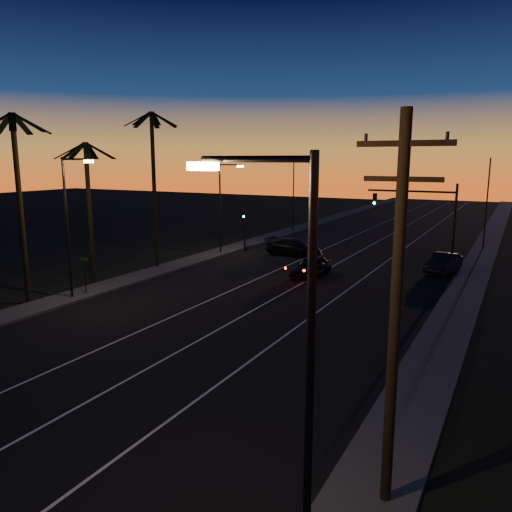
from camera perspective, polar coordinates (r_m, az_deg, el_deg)
The scene contains 21 objects.
road at distance 35.87m, azimuth 4.10°, elevation -3.30°, with size 20.00×170.00×0.01m, color black.
sidewalk_left at distance 41.54m, azimuth -10.15°, elevation -1.36°, with size 2.40×170.00×0.16m, color #3C3B39.
sidewalk_right at distance 33.10m, azimuth 22.17°, elevation -5.20°, with size 2.40×170.00×0.16m, color #3C3B39.
lane_stripe_left at distance 37.14m, azimuth -0.14°, elevation -2.75°, with size 0.12×160.00×0.01m, color silver.
lane_stripe_mid at distance 35.67m, azimuth 4.83°, elevation -3.37°, with size 0.12×160.00×0.01m, color silver.
lane_stripe_right at distance 34.49m, azimuth 10.19°, elevation -4.01°, with size 0.12×160.00×0.01m, color silver.
palm_near at distance 33.25m, azimuth -25.49°, elevation 6.88°, with size 4.25×4.16×11.53m.
palm_mid at distance 37.62m, azimuth -18.58°, elevation 6.48°, with size 4.25×4.16×10.03m.
palm_far at distance 41.25m, azimuth -11.62°, elevation 9.06°, with size 4.25×4.16×12.53m.
streetlight_left_near at distance 33.18m, azimuth -20.51°, elevation 4.20°, with size 2.55×0.26×9.00m.
streetlight_left_far at distance 47.01m, azimuth -3.81°, elevation 6.35°, with size 2.55×0.26×8.50m.
streetlight_right_near at distance 9.19m, azimuth 4.44°, elevation -11.59°, with size 2.55×0.26×9.00m.
street_sign at distance 34.49m, azimuth -18.97°, elevation -1.64°, with size 0.70×0.06×2.60m.
utility_pole at distance 12.55m, azimuth 15.67°, elevation -5.76°, with size 2.20×0.28×10.00m.
signal_mast at distance 42.55m, azimuth 18.66°, elevation 4.94°, with size 7.10×0.41×7.00m.
signal_post at distance 48.33m, azimuth -1.33°, elevation 3.92°, with size 0.28×0.37×4.20m.
far_pole_left at distance 62.23m, azimuth 4.30°, elevation 6.96°, with size 0.14×0.14×9.00m, color black.
far_pole_right at distance 54.05m, azimuth 24.86°, elevation 5.37°, with size 0.14×0.14×9.00m, color black.
lead_car at distance 38.59m, azimuth 6.32°, elevation -1.15°, with size 2.17×5.11×1.52m.
right_car at distance 42.03m, azimuth 20.63°, elevation -0.78°, with size 2.43×4.90×1.54m.
cross_car at distance 46.56m, azimuth 4.34°, elevation 1.00°, with size 5.45×2.43×1.55m.
Camera 1 is at (14.07, -1.79, 8.85)m, focal length 35.00 mm.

